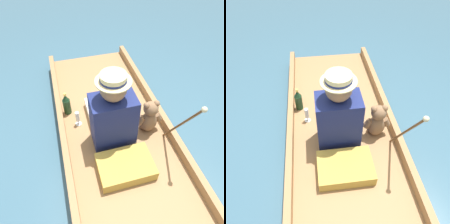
# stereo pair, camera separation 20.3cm
# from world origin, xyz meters

# --- Properties ---
(ground_plane) EXTENTS (16.00, 16.00, 0.00)m
(ground_plane) POSITION_xyz_m (0.00, 0.00, 0.00)
(ground_plane) COLOR #385B70
(punt_boat) EXTENTS (1.15, 3.14, 0.23)m
(punt_boat) POSITION_xyz_m (0.00, 0.00, 0.07)
(punt_boat) COLOR #997047
(punt_boat) RESTS_ON ground_plane
(seat_cushion) EXTENTS (0.50, 0.35, 0.12)m
(seat_cushion) POSITION_xyz_m (-0.04, -0.44, 0.18)
(seat_cushion) COLOR #B7933D
(seat_cushion) RESTS_ON punt_boat
(seated_person) EXTENTS (0.41, 0.74, 0.83)m
(seated_person) POSITION_xyz_m (-0.06, -0.01, 0.44)
(seated_person) COLOR white
(seated_person) RESTS_ON punt_boat
(teddy_bear) EXTENTS (0.29, 0.17, 0.41)m
(teddy_bear) POSITION_xyz_m (0.34, -0.04, 0.31)
(teddy_bear) COLOR #846042
(teddy_bear) RESTS_ON punt_boat
(wine_glass) EXTENTS (0.07, 0.07, 0.18)m
(wine_glass) POSITION_xyz_m (-0.36, 0.24, 0.23)
(wine_glass) COLOR silver
(wine_glass) RESTS_ON punt_boat
(walking_cane) EXTENTS (0.04, 0.41, 0.78)m
(walking_cane) POSITION_xyz_m (0.47, -0.39, 0.57)
(walking_cane) COLOR brown
(walking_cane) RESTS_ON punt_boat
(champagne_bottle) EXTENTS (0.09, 0.09, 0.29)m
(champagne_bottle) POSITION_xyz_m (-0.45, 0.45, 0.25)
(champagne_bottle) COLOR #19381E
(champagne_bottle) RESTS_ON punt_boat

